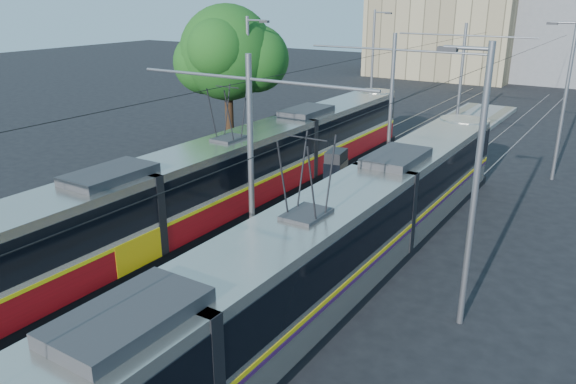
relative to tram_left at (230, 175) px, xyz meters
The scene contains 12 objects.
ground 12.00m from the tram_left, 72.36° to the right, with size 160.00×160.00×0.00m, color black.
platform 6.90m from the tram_left, 57.62° to the left, with size 4.00×50.00×0.30m, color gray.
tactile_strip_left 6.23m from the tram_left, 69.26° to the left, with size 0.70×50.00×0.01m, color gray.
tactile_strip_right 7.73m from the tram_left, 48.34° to the left, with size 0.70×50.00×0.01m, color gray.
rails 6.93m from the tram_left, 57.62° to the left, with size 8.71×70.00×0.03m.
tram_left is the anchor object (origin of this frame).
tram_right 9.14m from the tram_left, 38.00° to the right, with size 2.43×31.98×5.50m.
catenary 5.38m from the tram_left, 38.18° to the left, with size 9.20×70.00×7.00m.
street_lamps 10.62m from the tram_left, 69.59° to the left, with size 15.18×38.22×8.00m.
shelter 4.52m from the tram_left, 28.02° to the left, with size 0.93×1.30×2.62m.
tree 10.54m from the tram_left, 126.12° to the left, with size 5.94×5.49×8.63m.
building_left 49.31m from the tram_left, 97.49° to the left, with size 16.32×12.24×12.59m.
Camera 1 is at (10.98, -6.68, 9.08)m, focal length 35.00 mm.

